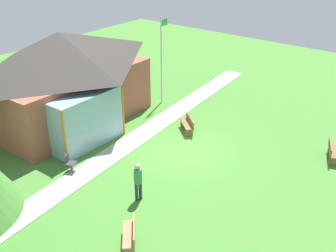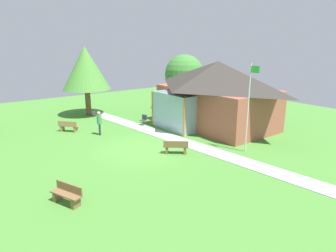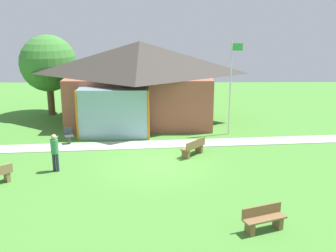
% 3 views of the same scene
% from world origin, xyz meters
% --- Properties ---
extents(ground_plane, '(44.00, 44.00, 0.00)m').
position_xyz_m(ground_plane, '(0.00, 0.00, 0.00)').
color(ground_plane, '#478433').
extents(pavilion, '(9.78, 7.17, 5.12)m').
position_xyz_m(pavilion, '(-1.18, 7.44, 2.67)').
color(pavilion, '#A35642').
rests_on(pavilion, ground_plane).
extents(footpath, '(24.39, 3.55, 0.03)m').
position_xyz_m(footpath, '(0.00, 2.82, 0.01)').
color(footpath, '#ADADA8').
rests_on(footpath, ground_plane).
extents(flagpole, '(0.64, 0.08, 5.38)m').
position_xyz_m(flagpole, '(4.20, 4.75, 2.98)').
color(flagpole, silver).
rests_on(flagpole, ground_plane).
extents(bench_front_right, '(1.56, 0.96, 0.84)m').
position_xyz_m(bench_front_right, '(3.73, -6.17, 0.40)').
color(bench_front_right, brown).
rests_on(bench_front_right, ground_plane).
extents(bench_mid_left, '(1.42, 1.32, 0.84)m').
position_xyz_m(bench_mid_left, '(-6.67, -2.43, 0.40)').
color(bench_mid_left, '#9E7A51').
rests_on(bench_mid_left, ground_plane).
extents(bench_rear_near_path, '(1.31, 1.43, 0.84)m').
position_xyz_m(bench_rear_near_path, '(1.87, 1.11, 0.40)').
color(bench_rear_near_path, brown).
rests_on(bench_rear_near_path, ground_plane).
extents(patio_chair_west, '(0.59, 0.59, 0.86)m').
position_xyz_m(patio_chair_west, '(-4.77, 3.06, 0.42)').
color(patio_chair_west, '#33383D').
rests_on(patio_chair_west, ground_plane).
extents(visitor_strolling_lawn, '(0.34, 0.34, 1.74)m').
position_xyz_m(visitor_strolling_lawn, '(-4.49, -0.90, 1.02)').
color(visitor_strolling_lawn, '#2D3347').
rests_on(visitor_strolling_lawn, ground_plane).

